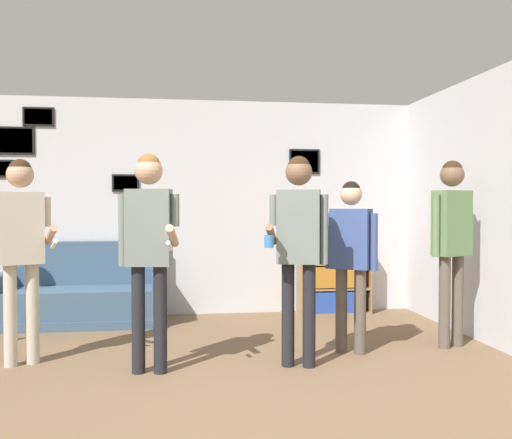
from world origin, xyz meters
name	(u,v)px	position (x,y,z in m)	size (l,w,h in m)	color
ground_plane	(216,431)	(0.00, 0.00, 0.00)	(20.00, 20.00, 0.00)	brown
wall_back	(194,207)	(-0.01, 3.80, 1.36)	(8.01, 0.08, 2.70)	silver
wall_right	(485,208)	(2.83, 1.88, 1.35)	(0.06, 6.17, 2.70)	silver
couch	(83,297)	(-1.32, 3.39, 0.30)	(1.87, 0.80, 0.94)	#3D5670
bookshelf	(334,276)	(1.76, 3.58, 0.48)	(0.91, 0.30, 0.96)	olive
person_player_foreground_left	(21,237)	(-1.56, 1.67, 1.10)	(0.59, 0.41, 1.78)	#B7AD99
person_player_foreground_center	(149,237)	(-0.46, 1.27, 1.12)	(0.50, 0.52, 1.80)	black
person_watcher_holding_cup	(299,236)	(0.79, 1.29, 1.12)	(0.57, 0.40, 1.80)	black
person_spectator_near_bookshelf	(351,249)	(1.38, 1.67, 0.97)	(0.43, 0.37, 1.60)	brown
person_spectator_far_right	(452,231)	(2.41, 1.74, 1.13)	(0.47, 0.32, 1.81)	brown
bottle_on_floor	(7,333)	(-1.93, 2.58, 0.09)	(0.07, 0.07, 0.23)	#3D6638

